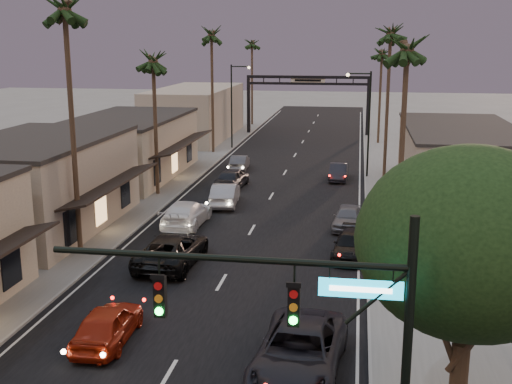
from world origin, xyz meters
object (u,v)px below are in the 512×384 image
(arch, at_px, (308,90))
(palm_far, at_px, (252,41))
(palm_ld, at_px, (211,31))
(palm_ra, at_px, (408,41))
(curbside_black, at_px, (352,245))
(oncoming_red, at_px, (108,324))
(corner_tree, at_px, (472,250))
(streetlight_left, at_px, (234,99))
(traffic_signal, at_px, (323,326))
(palm_lb, at_px, (64,2))
(curbside_near, at_px, (299,352))
(streetlight_right, at_px, (366,116))
(palm_rb, at_px, (391,28))
(oncoming_pickup, at_px, (172,250))
(palm_lc, at_px, (153,55))
(oncoming_silver, at_px, (225,194))
(palm_rc, at_px, (382,50))

(arch, xyz_separation_m, palm_far, (-8.30, 8.00, 5.91))
(palm_ld, distance_m, palm_ra, 35.47)
(palm_ra, bearing_deg, curbside_black, -176.19)
(palm_far, distance_m, oncoming_red, 66.98)
(corner_tree, bearing_deg, arch, 98.62)
(streetlight_left, relative_size, oncoming_red, 2.01)
(traffic_signal, relative_size, palm_lb, 0.56)
(traffic_signal, bearing_deg, curbside_near, 99.47)
(traffic_signal, bearing_deg, streetlight_right, 88.28)
(corner_tree, xyz_separation_m, palm_rb, (-0.88, 36.55, 6.44))
(corner_tree, relative_size, oncoming_pickup, 1.48)
(streetlight_left, bearing_deg, oncoming_pickup, -84.05)
(palm_lc, height_order, palm_far, palm_far)
(oncoming_silver, bearing_deg, palm_ld, -80.27)
(palm_lc, xyz_separation_m, curbside_near, (13.16, -25.22, -9.59))
(palm_rb, relative_size, palm_far, 1.08)
(streetlight_right, relative_size, palm_rb, 0.63)
(traffic_signal, xyz_separation_m, palm_rc, (2.91, 60.00, 5.39))
(arch, bearing_deg, palm_ld, -119.83)
(traffic_signal, relative_size, corner_tree, 0.97)
(streetlight_left, xyz_separation_m, palm_ld, (-1.68, -3.00, 7.09))
(traffic_signal, xyz_separation_m, streetlight_right, (1.23, 41.00, 0.25))
(streetlight_right, bearing_deg, oncoming_pickup, -112.67)
(arch, distance_m, oncoming_red, 58.19)
(traffic_signal, xyz_separation_m, oncoming_silver, (-8.58, 29.78, -4.28))
(arch, bearing_deg, streetlight_right, -74.53)
(corner_tree, relative_size, palm_rc, 0.72)
(palm_far, bearing_deg, curbside_near, -79.17)
(palm_rb, xyz_separation_m, oncoming_pickup, (-11.67, -22.93, -11.59))
(palm_ld, bearing_deg, palm_rc, 27.62)
(curbside_black, bearing_deg, palm_rb, 89.00)
(streetlight_left, height_order, palm_lb, palm_lb)
(traffic_signal, distance_m, streetlight_right, 41.02)
(palm_lc, bearing_deg, streetlight_right, 30.11)
(palm_rb, distance_m, palm_far, 37.98)
(palm_ld, relative_size, palm_rc, 1.16)
(palm_ra, relative_size, oncoming_silver, 2.70)
(traffic_signal, height_order, oncoming_silver, traffic_signal)
(streetlight_left, distance_m, curbside_near, 48.80)
(streetlight_right, height_order, curbside_black, streetlight_right)
(palm_rb, bearing_deg, oncoming_pickup, -116.98)
(palm_ld, height_order, oncoming_silver, palm_ld)
(traffic_signal, height_order, palm_ra, palm_ra)
(palm_lb, xyz_separation_m, palm_far, (0.30, 56.00, -1.94))
(oncoming_silver, bearing_deg, palm_ra, 134.26)
(corner_tree, bearing_deg, streetlight_right, 93.89)
(arch, relative_size, streetlight_left, 1.69)
(curbside_near, bearing_deg, streetlight_right, 90.38)
(streetlight_left, distance_m, oncoming_silver, 24.97)
(oncoming_silver, relative_size, curbside_black, 1.07)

